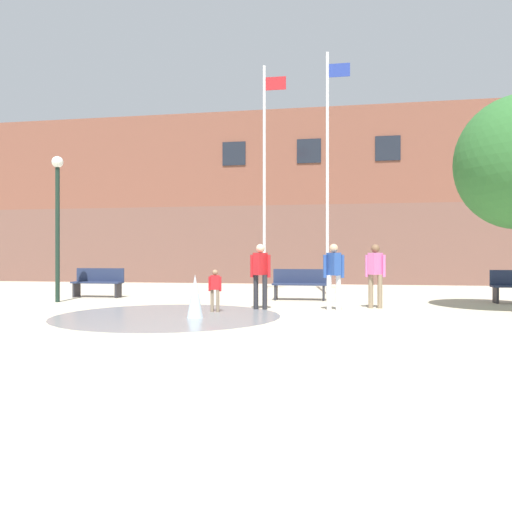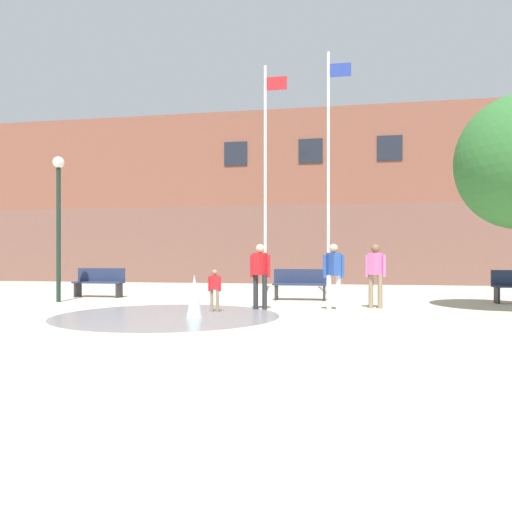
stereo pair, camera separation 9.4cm
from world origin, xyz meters
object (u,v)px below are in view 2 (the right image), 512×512
Objects in this scene: park_bench_far_left at (99,282)px; park_bench_left_of_flagpoles at (300,284)px; flagpole_left at (266,173)px; flagpole_right at (329,166)px; lamp_post_left_lane at (58,208)px; child_in_fountain at (215,287)px; adult_watching at (334,271)px; adult_in_red at (260,271)px; adult_near_bench at (375,271)px.

park_bench_left_of_flagpoles is (6.34, 0.06, 0.00)m from park_bench_far_left.
park_bench_left_of_flagpoles is 0.20× the size of flagpole_left.
flagpole_right reaches higher than park_bench_far_left.
flagpole_right is 8.64m from lamp_post_left_lane.
child_in_fountain is (-1.69, -3.44, 0.10)m from park_bench_left_of_flagpoles.
flagpole_right is at bearing 0.00° from flagpole_left.
adult_in_red is at bearing 57.70° from adult_watching.
park_bench_far_left is at bearing -179.48° from park_bench_left_of_flagpoles.
lamp_post_left_lane is at bearing -69.61° from adult_in_red.
adult_in_red is (-1.76, -0.10, 0.00)m from adult_watching.
adult_in_red is at bearing -106.88° from flagpole_right.
adult_near_bench is 1.20m from adult_watching.
adult_watching is at bearing 0.71° from child_in_fountain.
adult_near_bench is 4.02m from child_in_fountain.
lamp_post_left_lane reaches higher than adult_watching.
park_bench_far_left is 1.62× the size of child_in_fountain.
park_bench_far_left is 1.00× the size of park_bench_left_of_flagpoles.
adult_watching is at bearing -6.05° from lamp_post_left_lane.
adult_watching is at bearing 165.98° from adult_near_bench.
adult_watching is 1.77m from adult_in_red.
adult_in_red reaches higher than park_bench_left_of_flagpoles.
adult_in_red is 0.39× the size of lamp_post_left_lane.
park_bench_left_of_flagpoles is at bearing -58.85° from flagpole_left.
park_bench_far_left is 6.34m from park_bench_left_of_flagpoles.
flagpole_right reaches higher than adult_watching.
adult_in_red is at bearing -82.70° from flagpole_left.
flagpole_right is at bearing 50.23° from child_in_fountain.
adult_near_bench is at bearing -1.18° from lamp_post_left_lane.
adult_in_red is (-0.74, -2.70, 0.45)m from park_bench_left_of_flagpoles.
adult_near_bench is at bearing -73.38° from flagpole_right.
child_in_fountain is 0.62× the size of adult_in_red.
lamp_post_left_lane reaches higher than adult_in_red.
flagpole_right is (1.51, 4.98, 3.39)m from adult_in_red.
adult_near_bench is at bearing 134.08° from adult_in_red.
park_bench_far_left is 0.20× the size of flagpole_left.
park_bench_left_of_flagpoles is at bearing 89.97° from adult_near_bench.
adult_near_bench is at bearing 5.11° from child_in_fountain.
adult_watching reaches higher than child_in_fountain.
park_bench_left_of_flagpoles is 2.83m from adult_watching.
flagpole_left is 0.96× the size of flagpole_right.
child_in_fountain is (4.65, -3.38, 0.10)m from park_bench_far_left.
lamp_post_left_lane is at bearing -101.05° from park_bench_far_left.
park_bench_far_left is at bearing -86.11° from adult_in_red.
adult_near_bench is 8.88m from lamp_post_left_lane.
child_in_fountain is 2.86m from adult_watching.
child_in_fountain is 0.24× the size of lamp_post_left_lane.
park_bench_left_of_flagpoles is 0.20× the size of flagpole_right.
adult_near_bench is 1.61× the size of child_in_fountain.
flagpole_left is at bearing -9.43° from adult_watching.
adult_watching is at bearing -19.06° from park_bench_far_left.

